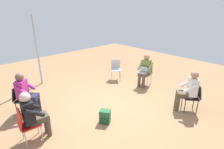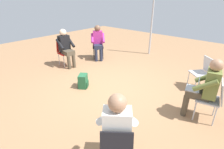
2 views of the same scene
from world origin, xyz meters
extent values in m
plane|color=#99704C|center=(0.00, 0.00, 0.00)|extent=(14.20, 14.20, 0.00)
cube|color=red|center=(-2.28, 0.24, 0.43)|extent=(0.44, 0.44, 0.03)
cylinder|color=#B7B7BC|center=(-2.09, 0.39, 0.21)|extent=(0.02, 0.02, 0.42)
cylinder|color=#B7B7BC|center=(-2.12, 0.05, 0.21)|extent=(0.02, 0.02, 0.42)
cylinder|color=#B7B7BC|center=(-2.43, 0.42, 0.21)|extent=(0.02, 0.02, 0.42)
cylinder|color=#B7B7BC|center=(-2.46, 0.08, 0.21)|extent=(0.02, 0.02, 0.42)
cube|color=red|center=(-2.47, 0.26, 0.65)|extent=(0.13, 0.39, 0.40)
cube|color=black|center=(-1.99, 1.51, 0.43)|extent=(0.57, 0.57, 0.03)
cylinder|color=black|center=(-1.75, 1.52, 0.21)|extent=(0.02, 0.02, 0.42)
cylinder|color=black|center=(-1.98, 1.27, 0.21)|extent=(0.02, 0.02, 0.42)
cylinder|color=black|center=(-2.00, 1.75, 0.21)|extent=(0.02, 0.02, 0.42)
cylinder|color=black|center=(-2.23, 1.50, 0.21)|extent=(0.02, 0.02, 0.42)
cube|color=black|center=(-2.13, 1.64, 0.65)|extent=(0.33, 0.34, 0.40)
cube|color=#B7B7BC|center=(2.15, 0.33, 0.43)|extent=(0.48, 0.48, 0.03)
cylinder|color=#B7B7BC|center=(2.02, 0.13, 0.21)|extent=(0.02, 0.02, 0.42)
cylinder|color=#B7B7BC|center=(1.95, 0.46, 0.21)|extent=(0.02, 0.02, 0.42)
cylinder|color=#B7B7BC|center=(2.35, 0.20, 0.21)|extent=(0.02, 0.02, 0.42)
cylinder|color=#B7B7BC|center=(2.28, 0.53, 0.21)|extent=(0.02, 0.02, 0.42)
cube|color=#B7B7BC|center=(2.34, 0.37, 0.65)|extent=(0.17, 0.39, 0.40)
cube|color=#B7B7BC|center=(1.66, 1.48, 0.43)|extent=(0.56, 0.56, 0.03)
cylinder|color=#B7B7BC|center=(1.68, 1.24, 0.21)|extent=(0.02, 0.02, 0.42)
cylinder|color=#B7B7BC|center=(1.42, 1.47, 0.21)|extent=(0.02, 0.02, 0.42)
cylinder|color=#B7B7BC|center=(1.90, 1.50, 0.21)|extent=(0.02, 0.02, 0.42)
cylinder|color=#B7B7BC|center=(1.65, 1.72, 0.21)|extent=(0.02, 0.02, 0.42)
cube|color=#B7B7BC|center=(1.79, 1.63, 0.65)|extent=(0.35, 0.32, 0.40)
cube|color=black|center=(1.60, -1.69, 0.43)|extent=(0.56, 0.56, 0.03)
cube|color=black|center=(1.72, -1.84, 0.65)|extent=(0.36, 0.31, 0.40)
cylinder|color=#4C4233|center=(1.82, 0.17, 0.23)|extent=(0.11, 0.11, 0.45)
cylinder|color=#4C4233|center=(1.78, 0.34, 0.23)|extent=(0.11, 0.11, 0.45)
cube|color=#4C4233|center=(1.97, 0.29, 0.51)|extent=(0.47, 0.38, 0.14)
cube|color=olive|center=(2.15, 0.33, 0.77)|extent=(0.29, 0.38, 0.52)
sphere|color=#A87A5B|center=(2.15, 0.33, 1.13)|extent=(0.22, 0.22, 0.22)
cylinder|color=olive|center=(2.10, 0.11, 0.80)|extent=(0.41, 0.17, 0.31)
cylinder|color=olive|center=(2.01, 0.50, 0.80)|extent=(0.41, 0.17, 0.31)
cube|color=#9EA0A5|center=(1.86, 0.27, 0.59)|extent=(0.28, 0.34, 0.02)
cube|color=#B2D1F2|center=(1.97, 0.29, 0.70)|extent=(0.11, 0.30, 0.20)
cylinder|color=#4C4233|center=(1.31, -1.47, 0.23)|extent=(0.11, 0.11, 0.45)
cylinder|color=#4C4233|center=(1.45, -1.36, 0.23)|extent=(0.11, 0.11, 0.45)
cube|color=#4C4233|center=(1.48, -1.54, 0.51)|extent=(0.50, 0.52, 0.14)
cube|color=silver|center=(1.60, -1.69, 0.77)|extent=(0.40, 0.38, 0.52)
sphere|color=#A87A5B|center=(1.60, -1.69, 1.13)|extent=(0.22, 0.22, 0.22)
cylinder|color=silver|center=(1.38, -1.74, 0.80)|extent=(0.32, 0.37, 0.31)
cylinder|color=silver|center=(1.70, -1.49, 0.80)|extent=(0.32, 0.37, 0.31)
cylinder|color=#4C4233|center=(-1.91, 0.29, 0.23)|extent=(0.11, 0.11, 0.45)
cylinder|color=#4C4233|center=(-1.93, 0.11, 0.23)|extent=(0.11, 0.11, 0.45)
cube|color=#4C4233|center=(-2.09, 0.22, 0.51)|extent=(0.45, 0.34, 0.14)
cube|color=black|center=(-2.28, 0.24, 0.77)|extent=(0.25, 0.36, 0.52)
sphere|color=beige|center=(-2.28, 0.24, 1.13)|extent=(0.22, 0.22, 0.22)
cylinder|color=black|center=(-2.16, 0.43, 0.80)|extent=(0.40, 0.13, 0.31)
cylinder|color=black|center=(-2.20, 0.03, 0.80)|extent=(0.40, 0.13, 0.31)
cylinder|color=#23283D|center=(-1.67, 1.33, 0.23)|extent=(0.11, 0.11, 0.45)
cylinder|color=#23283D|center=(-1.79, 1.20, 0.23)|extent=(0.11, 0.11, 0.45)
cube|color=#23283D|center=(-1.85, 1.38, 0.51)|extent=(0.51, 0.51, 0.14)
cube|color=#B22D84|center=(-1.99, 1.51, 0.77)|extent=(0.39, 0.40, 0.52)
sphere|color=brown|center=(-1.99, 1.51, 1.13)|extent=(0.22, 0.22, 0.22)
cylinder|color=#B22D84|center=(-1.78, 1.59, 0.80)|extent=(0.35, 0.33, 0.31)
cylinder|color=#B22D84|center=(-2.05, 1.29, 0.80)|extent=(0.35, 0.33, 0.31)
cube|color=#235B38|center=(-0.61, -0.41, 0.18)|extent=(0.33, 0.34, 0.36)
cube|color=#1C492C|center=(-0.61, -0.41, 0.10)|extent=(0.32, 0.31, 0.16)
cylinder|color=#B2B2B7|center=(-0.78, 3.26, 1.33)|extent=(0.07, 0.07, 2.67)
camera|label=1|loc=(-3.17, -3.38, 2.91)|focal=28.00mm
camera|label=2|loc=(2.64, -2.97, 2.24)|focal=28.00mm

